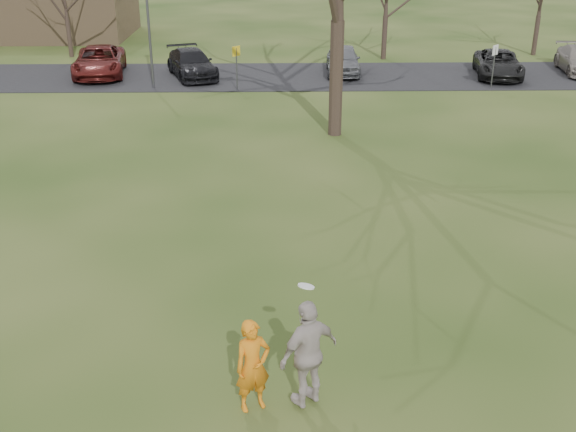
{
  "coord_description": "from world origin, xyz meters",
  "views": [
    {
      "loc": [
        -0.3,
        -10.05,
        7.72
      ],
      "look_at": [
        0.0,
        4.0,
        1.5
      ],
      "focal_mm": 42.98,
      "sensor_mm": 36.0,
      "label": 1
    }
  ],
  "objects_px": {
    "car_2": "(99,61)",
    "catching_play": "(309,353)",
    "car_6": "(498,64)",
    "car_4": "(343,60)",
    "player_defender": "(253,366)",
    "lamp_post": "(147,2)",
    "car_3": "(192,64)"
  },
  "relations": [
    {
      "from": "car_2",
      "to": "car_4",
      "type": "xyz_separation_m",
      "value": [
        12.43,
        0.19,
        -0.01
      ]
    },
    {
      "from": "car_3",
      "to": "lamp_post",
      "type": "bearing_deg",
      "value": -143.3
    },
    {
      "from": "car_2",
      "to": "catching_play",
      "type": "bearing_deg",
      "value": -77.85
    },
    {
      "from": "player_defender",
      "to": "car_6",
      "type": "bearing_deg",
      "value": 41.27
    },
    {
      "from": "player_defender",
      "to": "car_6",
      "type": "xyz_separation_m",
      "value": [
        11.76,
        25.26,
        -0.16
      ]
    },
    {
      "from": "catching_play",
      "to": "player_defender",
      "type": "bearing_deg",
      "value": -177.64
    },
    {
      "from": "player_defender",
      "to": "car_3",
      "type": "distance_m",
      "value": 25.77
    },
    {
      "from": "car_6",
      "to": "car_3",
      "type": "bearing_deg",
      "value": -170.93
    },
    {
      "from": "player_defender",
      "to": "catching_play",
      "type": "relative_size",
      "value": 0.74
    },
    {
      "from": "car_4",
      "to": "player_defender",
      "type": "bearing_deg",
      "value": -95.5
    },
    {
      "from": "car_2",
      "to": "car_6",
      "type": "bearing_deg",
      "value": -9.69
    },
    {
      "from": "player_defender",
      "to": "lamp_post",
      "type": "xyz_separation_m",
      "value": [
        -5.32,
        23.13,
        3.13
      ]
    },
    {
      "from": "car_3",
      "to": "lamp_post",
      "type": "height_order",
      "value": "lamp_post"
    },
    {
      "from": "player_defender",
      "to": "car_4",
      "type": "height_order",
      "value": "player_defender"
    },
    {
      "from": "car_4",
      "to": "lamp_post",
      "type": "distance_m",
      "value": 10.28
    },
    {
      "from": "car_3",
      "to": "car_2",
      "type": "bearing_deg",
      "value": 155.4
    },
    {
      "from": "car_3",
      "to": "car_4",
      "type": "height_order",
      "value": "car_4"
    },
    {
      "from": "car_2",
      "to": "player_defender",
      "type": "bearing_deg",
      "value": -79.7
    },
    {
      "from": "player_defender",
      "to": "lamp_post",
      "type": "relative_size",
      "value": 0.27
    },
    {
      "from": "car_4",
      "to": "lamp_post",
      "type": "relative_size",
      "value": 0.66
    },
    {
      "from": "car_6",
      "to": "car_2",
      "type": "bearing_deg",
      "value": -171.94
    },
    {
      "from": "car_2",
      "to": "car_4",
      "type": "relative_size",
      "value": 1.25
    },
    {
      "from": "car_3",
      "to": "catching_play",
      "type": "xyz_separation_m",
      "value": [
        4.65,
        -25.46,
        0.34
      ]
    },
    {
      "from": "car_2",
      "to": "car_3",
      "type": "distance_m",
      "value": 4.76
    },
    {
      "from": "player_defender",
      "to": "car_3",
      "type": "xyz_separation_m",
      "value": [
        -3.72,
        25.5,
        -0.13
      ]
    },
    {
      "from": "car_3",
      "to": "car_4",
      "type": "distance_m",
      "value": 7.72
    },
    {
      "from": "car_2",
      "to": "catching_play",
      "type": "relative_size",
      "value": 2.27
    },
    {
      "from": "car_6",
      "to": "catching_play",
      "type": "bearing_deg",
      "value": -103.27
    },
    {
      "from": "player_defender",
      "to": "car_6",
      "type": "height_order",
      "value": "player_defender"
    },
    {
      "from": "car_2",
      "to": "lamp_post",
      "type": "bearing_deg",
      "value": -49.53
    },
    {
      "from": "car_2",
      "to": "car_6",
      "type": "xyz_separation_m",
      "value": [
        20.22,
        -0.68,
        -0.07
      ]
    },
    {
      "from": "car_4",
      "to": "catching_play",
      "type": "distance_m",
      "value": 26.27
    }
  ]
}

